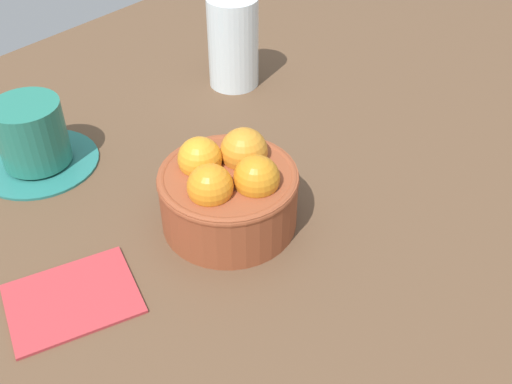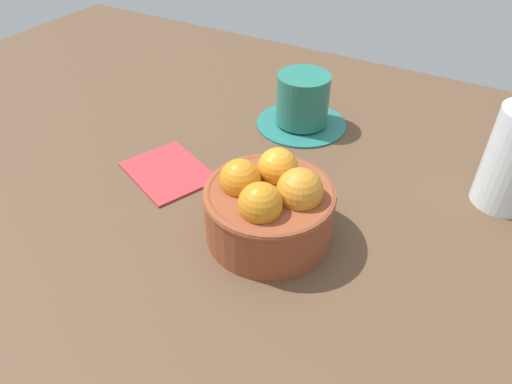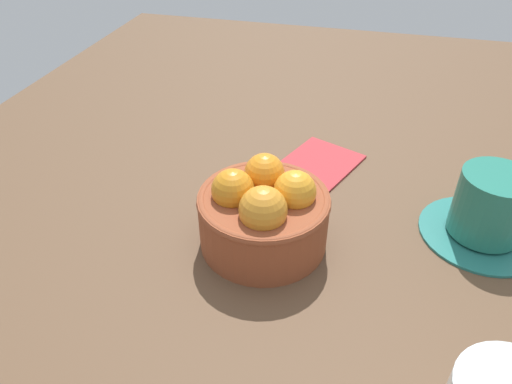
% 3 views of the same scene
% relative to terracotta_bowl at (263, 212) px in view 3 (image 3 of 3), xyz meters
% --- Properties ---
extents(ground_plane, '(1.50, 0.99, 0.04)m').
position_rel_terracotta_bowl_xyz_m(ground_plane, '(0.00, 0.00, -0.06)').
color(ground_plane, brown).
extents(terracotta_bowl, '(0.14, 0.14, 0.09)m').
position_rel_terracotta_bowl_xyz_m(terracotta_bowl, '(0.00, 0.00, 0.00)').
color(terracotta_bowl, brown).
rests_on(terracotta_bowl, ground_plane).
extents(coffee_cup, '(0.13, 0.13, 0.08)m').
position_rel_terracotta_bowl_xyz_m(coffee_cup, '(0.07, -0.23, -0.01)').
color(coffee_cup, '#25716A').
rests_on(coffee_cup, ground_plane).
extents(folded_napkin, '(0.14, 0.12, 0.01)m').
position_rel_terracotta_bowl_xyz_m(folded_napkin, '(0.17, -0.04, -0.04)').
color(folded_napkin, '#B23338').
rests_on(folded_napkin, ground_plane).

